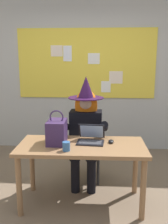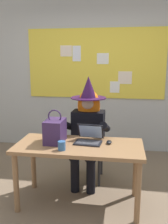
# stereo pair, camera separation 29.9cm
# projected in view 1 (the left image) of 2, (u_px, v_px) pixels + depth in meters

# --- Properties ---
(ground_plane) EXTENTS (24.00, 24.00, 0.00)m
(ground_plane) POSITION_uv_depth(u_px,v_px,m) (77.00, 207.00, 2.85)
(ground_plane) COLOR #75604C
(wall_back_bulletin) EXTENTS (6.69, 2.08, 2.82)m
(wall_back_bulletin) POSITION_uv_depth(u_px,v_px,m) (86.00, 71.00, 4.48)
(wall_back_bulletin) COLOR #B2B2AD
(wall_back_bulletin) RESTS_ON ground
(desk_main) EXTENTS (1.41, 0.67, 0.71)m
(desk_main) POSITION_uv_depth(u_px,v_px,m) (82.00, 153.00, 2.79)
(desk_main) COLOR #8E6642
(desk_main) RESTS_ON ground
(chair_at_desk) EXTENTS (0.42, 0.42, 0.89)m
(chair_at_desk) POSITION_uv_depth(u_px,v_px,m) (86.00, 143.00, 3.49)
(chair_at_desk) COLOR black
(chair_at_desk) RESTS_ON ground
(person_costumed) EXTENTS (0.60, 0.70, 1.42)m
(person_costumed) POSITION_uv_depth(u_px,v_px,m) (86.00, 125.00, 3.31)
(person_costumed) COLOR black
(person_costumed) RESTS_ON ground
(laptop) EXTENTS (0.32, 0.31, 0.19)m
(laptop) POSITION_uv_depth(u_px,v_px,m) (91.00, 138.00, 2.86)
(laptop) COLOR black
(laptop) RESTS_ON desk_main
(computer_mouse) EXTENTS (0.07, 0.11, 0.03)m
(computer_mouse) POSITION_uv_depth(u_px,v_px,m) (111.00, 141.00, 2.83)
(computer_mouse) COLOR black
(computer_mouse) RESTS_ON desk_main
(handbag) EXTENTS (0.20, 0.30, 0.38)m
(handbag) POSITION_uv_depth(u_px,v_px,m) (57.00, 132.00, 2.79)
(handbag) COLOR #38234C
(handbag) RESTS_ON desk_main
(coffee_mug) EXTENTS (0.08, 0.08, 0.09)m
(coffee_mug) POSITION_uv_depth(u_px,v_px,m) (66.00, 146.00, 2.58)
(coffee_mug) COLOR #336099
(coffee_mug) RESTS_ON desk_main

